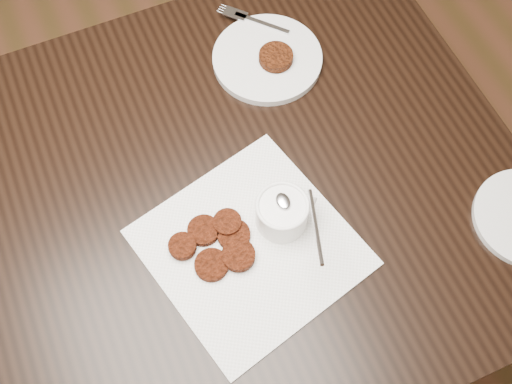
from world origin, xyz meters
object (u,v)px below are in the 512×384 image
(napkin, at_px, (250,247))
(sauce_ramekin, at_px, (283,205))
(table, at_px, (160,290))
(plate_with_patty, at_px, (267,56))

(napkin, distance_m, sauce_ramekin, 0.10)
(table, height_order, sauce_ramekin, sauce_ramekin)
(table, height_order, plate_with_patty, plate_with_patty)
(table, distance_m, sauce_ramekin, 0.52)
(sauce_ramekin, bearing_deg, table, 159.05)
(napkin, bearing_deg, sauce_ramekin, 19.51)
(sauce_ramekin, distance_m, plate_with_patty, 0.37)
(sauce_ramekin, relative_size, plate_with_patty, 0.58)
(sauce_ramekin, bearing_deg, plate_with_patty, 70.07)
(napkin, bearing_deg, plate_with_patty, 61.95)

